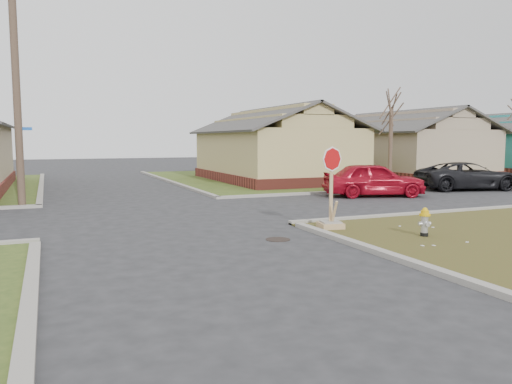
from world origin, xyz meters
name	(u,v)px	position (x,y,z in m)	size (l,w,h in m)	color
ground	(191,243)	(0.00, 0.00, 0.00)	(120.00, 120.00, 0.00)	#262629
verge_far_right	(411,174)	(22.00, 18.00, 0.03)	(37.00, 19.00, 0.05)	#344B1A
curbs	(152,215)	(0.00, 5.00, 0.00)	(80.00, 40.00, 0.12)	gray
manhole	(278,239)	(2.20, -0.50, 0.01)	(0.64, 0.64, 0.01)	black
side_house_yellow	(275,146)	(10.00, 16.50, 2.19)	(7.60, 11.60, 4.70)	maroon
side_house_tan	(403,145)	(20.00, 16.50, 2.19)	(7.60, 11.60, 4.70)	maroon
side_house_teal	(506,145)	(30.00, 16.50, 2.19)	(7.60, 11.60, 4.70)	maroon
utility_pole	(16,84)	(-4.20, 8.90, 4.66)	(1.80, 0.28, 9.00)	#413125
tree_mid_right	(390,148)	(14.00, 10.20, 2.15)	(0.22, 0.22, 4.20)	#413125
fire_hydrant	(425,220)	(5.86, -1.79, 0.47)	(0.28, 0.28, 0.76)	black
stop_sign	(331,211)	(4.22, 0.21, 0.56)	(0.66, 0.65, 2.34)	tan
red_sedan	(374,179)	(10.50, 6.82, 0.78)	(1.84, 4.57, 1.56)	#A70B1E
dark_pickup	(468,176)	(16.82, 7.46, 0.72)	(2.38, 5.16, 1.43)	black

